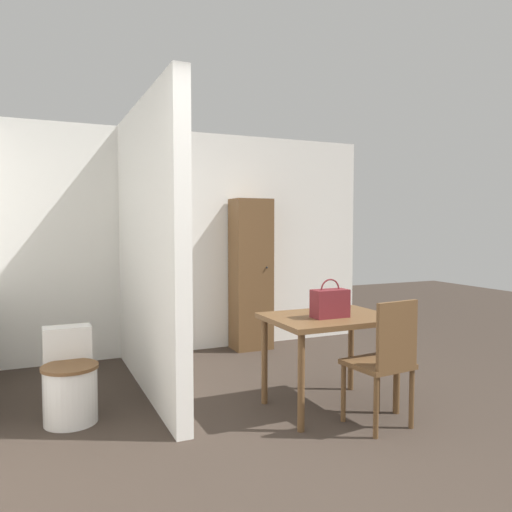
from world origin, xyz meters
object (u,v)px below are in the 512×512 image
Objects in this scene: toilet at (70,383)px; handbag at (330,303)px; dining_table at (329,328)px; wooden_chair at (385,359)px; wooden_cabinet at (251,274)px.

handbag is (1.85, -0.64, 0.57)m from toilet.
dining_table is 1.44× the size of toilet.
wooden_chair is at bearing -27.78° from toilet.
handbag is at bearing -96.52° from wooden_cabinet.
wooden_chair reaches higher than toilet.
wooden_chair is 0.58m from handbag.
wooden_chair is at bearing -73.20° from dining_table.
wooden_cabinet is (0.20, 2.01, 0.23)m from dining_table.
dining_table is at bearing -95.73° from wooden_cabinet.
toilet is 2.60m from wooden_cabinet.
dining_table is at bearing 100.86° from wooden_chair.
toilet is at bearing 160.89° from handbag.
wooden_cabinet reaches higher than toilet.
dining_table is 0.22m from handbag.
handbag reaches higher than wooden_chair.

